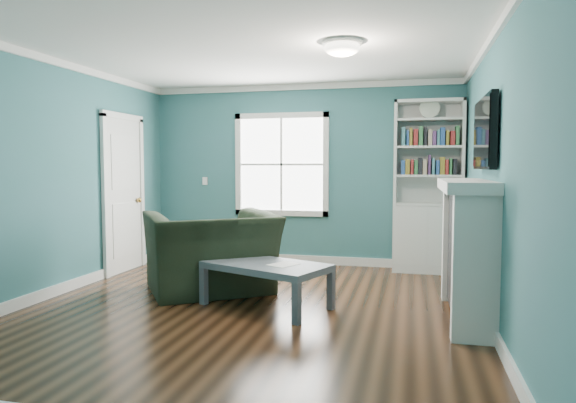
# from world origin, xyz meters

# --- Properties ---
(floor) EXTENTS (5.00, 5.00, 0.00)m
(floor) POSITION_xyz_m (0.00, 0.00, 0.00)
(floor) COLOR black
(floor) RESTS_ON ground
(room_walls) EXTENTS (5.00, 5.00, 5.00)m
(room_walls) POSITION_xyz_m (0.00, 0.00, 1.58)
(room_walls) COLOR #2F6B6A
(room_walls) RESTS_ON ground
(trim) EXTENTS (4.50, 5.00, 2.60)m
(trim) POSITION_xyz_m (0.00, 0.00, 1.24)
(trim) COLOR white
(trim) RESTS_ON ground
(window) EXTENTS (1.40, 0.06, 1.50)m
(window) POSITION_xyz_m (-0.30, 2.49, 1.45)
(window) COLOR white
(window) RESTS_ON room_walls
(bookshelf) EXTENTS (0.90, 0.35, 2.31)m
(bookshelf) POSITION_xyz_m (1.77, 2.30, 0.92)
(bookshelf) COLOR silver
(bookshelf) RESTS_ON ground
(fireplace) EXTENTS (0.44, 1.58, 1.30)m
(fireplace) POSITION_xyz_m (2.08, 0.20, 0.64)
(fireplace) COLOR black
(fireplace) RESTS_ON ground
(tv) EXTENTS (0.06, 1.10, 0.65)m
(tv) POSITION_xyz_m (2.20, 0.20, 1.72)
(tv) COLOR black
(tv) RESTS_ON fireplace
(door) EXTENTS (0.12, 0.98, 2.17)m
(door) POSITION_xyz_m (-2.22, 1.40, 1.07)
(door) COLOR silver
(door) RESTS_ON ground
(ceiling_fixture) EXTENTS (0.38, 0.38, 0.15)m
(ceiling_fixture) POSITION_xyz_m (0.90, 0.10, 2.55)
(ceiling_fixture) COLOR white
(ceiling_fixture) RESTS_ON room_walls
(light_switch) EXTENTS (0.08, 0.01, 0.12)m
(light_switch) POSITION_xyz_m (-1.50, 2.48, 1.20)
(light_switch) COLOR white
(light_switch) RESTS_ON room_walls
(recliner) EXTENTS (1.64, 1.53, 1.20)m
(recliner) POSITION_xyz_m (-0.65, 0.61, 0.60)
(recliner) COLOR black
(recliner) RESTS_ON ground
(coffee_table) EXTENTS (1.40, 1.09, 0.45)m
(coffee_table) POSITION_xyz_m (0.14, 0.14, 0.39)
(coffee_table) COLOR #525862
(coffee_table) RESTS_ON ground
(paper_sheet) EXTENTS (0.33, 0.35, 0.00)m
(paper_sheet) POSITION_xyz_m (0.33, 0.10, 0.45)
(paper_sheet) COLOR white
(paper_sheet) RESTS_ON coffee_table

